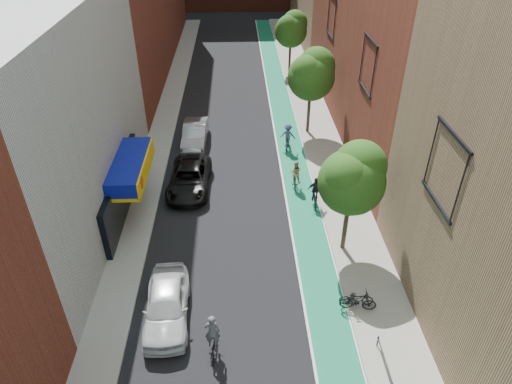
{
  "coord_description": "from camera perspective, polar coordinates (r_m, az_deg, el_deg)",
  "views": [
    {
      "loc": [
        0.08,
        -8.59,
        16.62
      ],
      "look_at": [
        1.04,
        13.55,
        1.5
      ],
      "focal_mm": 32.0,
      "sensor_mm": 36.0,
      "label": 1
    }
  ],
  "objects": [
    {
      "name": "tree_mid",
      "position": [
        35.1,
        7.0,
        14.52
      ],
      "size": [
        3.55,
        3.53,
        6.74
      ],
      "color": "#332619",
      "rests_on": "ground"
    },
    {
      "name": "tree_far",
      "position": [
        48.48,
        4.44,
        19.72
      ],
      "size": [
        3.3,
        3.25,
        6.21
      ],
      "color": "#332619",
      "rests_on": "ground"
    },
    {
      "name": "parked_car_silver",
      "position": [
        35.08,
        -7.63,
        7.18
      ],
      "size": [
        1.84,
        4.93,
        1.61
      ],
      "primitive_type": "imported",
      "rotation": [
        0.0,
        0.0,
        -0.03
      ],
      "color": "#989AA0",
      "rests_on": "ground"
    },
    {
      "name": "cyclist_lead",
      "position": [
        20.12,
        -5.42,
        -17.92
      ],
      "size": [
        0.66,
        1.55,
        2.14
      ],
      "rotation": [
        0.0,
        0.0,
        3.12
      ],
      "color": "black",
      "rests_on": "ground"
    },
    {
      "name": "cyclist_lane_near",
      "position": [
        29.62,
        4.93,
        1.94
      ],
      "size": [
        0.81,
        1.52,
        1.91
      ],
      "rotation": [
        0.0,
        0.0,
        3.05
      ],
      "color": "black",
      "rests_on": "ground"
    },
    {
      "name": "cyclist_lane_far",
      "position": [
        33.97,
        3.99,
        6.67
      ],
      "size": [
        1.23,
        1.86,
        2.07
      ],
      "rotation": [
        0.0,
        0.0,
        2.9
      ],
      "color": "black",
      "rests_on": "ground"
    },
    {
      "name": "parked_bike_mid",
      "position": [
        22.04,
        12.64,
        -13.2
      ],
      "size": [
        1.75,
        0.74,
        1.02
      ],
      "primitive_type": "imported",
      "rotation": [
        0.0,
        0.0,
        1.41
      ],
      "color": "black",
      "rests_on": "sidewalk_right"
    },
    {
      "name": "building_left_white",
      "position": [
        27.31,
        -26.44,
        7.73
      ],
      "size": [
        8.0,
        20.0,
        12.0
      ],
      "primitive_type": "cube",
      "color": "silver",
      "rests_on": "ground"
    },
    {
      "name": "parked_car_black",
      "position": [
        29.76,
        -8.34,
        1.7
      ],
      "size": [
        2.76,
        5.6,
        1.53
      ],
      "primitive_type": "imported",
      "rotation": [
        0.0,
        0.0,
        -0.04
      ],
      "color": "black",
      "rests_on": "ground"
    },
    {
      "name": "cyclist_lane_mid",
      "position": [
        28.09,
        7.43,
        -0.41
      ],
      "size": [
        0.97,
        1.57,
        1.96
      ],
      "rotation": [
        0.0,
        0.0,
        3.05
      ],
      "color": "black",
      "rests_on": "ground"
    },
    {
      "name": "parked_car_white",
      "position": [
        21.57,
        -11.11,
        -13.63
      ],
      "size": [
        2.18,
        4.94,
        1.65
      ],
      "primitive_type": "imported",
      "rotation": [
        0.0,
        0.0,
        0.05
      ],
      "color": "silver",
      "rests_on": "ground"
    },
    {
      "name": "sidewalk_left",
      "position": [
        38.82,
        -11.38,
        8.38
      ],
      "size": [
        2.0,
        68.0,
        0.15
      ],
      "primitive_type": "cube",
      "color": "gray",
      "rests_on": "ground"
    },
    {
      "name": "bike_lane",
      "position": [
        38.58,
        3.63,
        8.71
      ],
      "size": [
        2.0,
        68.0,
        0.01
      ],
      "primitive_type": "cube",
      "color": "#157950",
      "rests_on": "ground"
    },
    {
      "name": "parked_bike_far",
      "position": [
        22.3,
        12.44,
        -12.81
      ],
      "size": [
        1.63,
        0.67,
        0.84
      ],
      "primitive_type": "imported",
      "rotation": [
        0.0,
        0.0,
        1.5
      ],
      "color": "black",
      "rests_on": "sidewalk_right"
    },
    {
      "name": "tree_near",
      "position": [
        22.82,
        12.03,
        1.84
      ],
      "size": [
        3.4,
        3.36,
        6.42
      ],
      "color": "#332619",
      "rests_on": "ground"
    },
    {
      "name": "sidewalk_right",
      "position": [
        38.88,
        7.34,
        8.82
      ],
      "size": [
        3.0,
        68.0,
        0.15
      ],
      "primitive_type": "cube",
      "color": "gray",
      "rests_on": "ground"
    }
  ]
}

